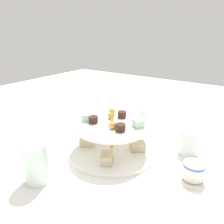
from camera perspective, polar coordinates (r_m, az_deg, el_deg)
name	(u,v)px	position (r m, az deg, el deg)	size (l,w,h in m)	color
ground_plane	(112,150)	(0.73, 0.00, -10.36)	(2.40, 2.40, 0.00)	white
tiered_serving_stand	(112,139)	(0.71, -0.01, -7.20)	(0.30, 0.30, 0.15)	white
water_glass_tall_right	(36,163)	(0.60, -19.97, -12.81)	(0.07, 0.07, 0.11)	silver
water_glass_short_left	(189,142)	(0.74, 20.07, -7.71)	(0.06, 0.06, 0.08)	silver
teacup_with_saucer	(193,171)	(0.63, 21.16, -14.76)	(0.09, 0.09, 0.05)	white
butter_knife_left	(61,125)	(0.94, -13.72, -3.40)	(0.17, 0.01, 0.00)	silver
water_glass_mid_back	(144,118)	(0.88, 8.60, -1.70)	(0.06, 0.06, 0.08)	silver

